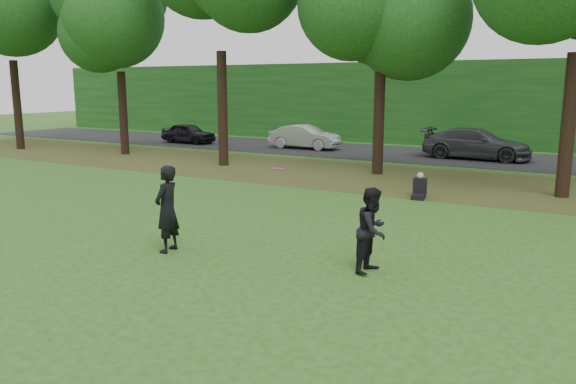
% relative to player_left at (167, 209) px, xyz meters
% --- Properties ---
extents(ground, '(120.00, 120.00, 0.00)m').
position_rel_player_left_xyz_m(ground, '(3.07, -1.26, -0.96)').
color(ground, '#264E18').
rests_on(ground, ground).
extents(leaf_litter, '(60.00, 7.00, 0.01)m').
position_rel_player_left_xyz_m(leaf_litter, '(3.07, 11.74, -0.95)').
color(leaf_litter, '#4C381B').
rests_on(leaf_litter, ground).
extents(street, '(70.00, 7.00, 0.02)m').
position_rel_player_left_xyz_m(street, '(3.07, 19.74, -0.95)').
color(street, black).
rests_on(street, ground).
extents(far_hedge, '(70.00, 3.00, 5.00)m').
position_rel_player_left_xyz_m(far_hedge, '(3.07, 25.74, 1.54)').
color(far_hedge, '#144617').
rests_on(far_hedge, ground).
extents(player_left, '(0.55, 0.75, 1.92)m').
position_rel_player_left_xyz_m(player_left, '(0.00, 0.00, 0.00)').
color(player_left, black).
rests_on(player_left, ground).
extents(player_right, '(0.70, 0.87, 1.69)m').
position_rel_player_left_xyz_m(player_right, '(4.40, 0.95, -0.12)').
color(player_right, black).
rests_on(player_right, ground).
extents(parked_cars, '(36.50, 3.84, 1.50)m').
position_rel_player_left_xyz_m(parked_cars, '(4.07, 18.82, -0.25)').
color(parked_cars, black).
rests_on(parked_cars, street).
extents(frisbee, '(0.31, 0.30, 0.11)m').
position_rel_player_left_xyz_m(frisbee, '(2.38, 0.78, 0.96)').
color(frisbee, '#FF15B0').
rests_on(frisbee, ground).
extents(seated_person, '(0.53, 0.79, 0.83)m').
position_rel_player_left_xyz_m(seated_person, '(3.05, 8.60, -0.65)').
color(seated_person, black).
rests_on(seated_person, ground).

